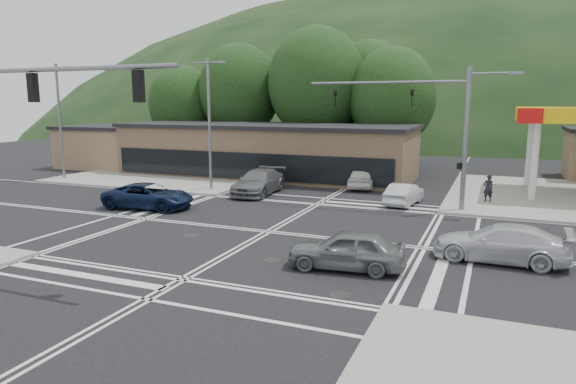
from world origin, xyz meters
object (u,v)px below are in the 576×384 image
at_px(car_queue_a, 404,194).
at_px(pedestrian, 488,188).
at_px(car_silver_east, 500,243).
at_px(car_queue_b, 362,177).
at_px(car_blue_west, 149,196).
at_px(car_northbound, 259,182).
at_px(car_grey_center, 347,249).

distance_m(car_queue_a, pedestrian, 5.16).
relative_size(car_silver_east, car_queue_b, 1.12).
xyz_separation_m(car_blue_west, car_silver_east, (18.91, -3.08, 0.00)).
distance_m(car_queue_a, car_northbound, 9.66).
xyz_separation_m(car_blue_west, car_queue_b, (9.69, 11.66, 0.03)).
height_order(car_silver_east, car_northbound, car_northbound).
height_order(car_grey_center, car_queue_b, car_queue_b).
bearing_deg(car_grey_center, car_blue_west, -121.17).
height_order(car_grey_center, pedestrian, pedestrian).
bearing_deg(car_queue_b, car_grey_center, 93.76).
relative_size(car_queue_a, car_queue_b, 0.89).
height_order(car_blue_west, car_queue_a, car_blue_west).
distance_m(car_blue_west, car_silver_east, 19.16).
xyz_separation_m(car_silver_east, pedestrian, (-0.73, 11.98, 0.24)).
relative_size(car_blue_west, car_grey_center, 1.20).
xyz_separation_m(car_queue_a, car_northbound, (-9.66, 0.00, 0.15)).
distance_m(car_grey_center, car_queue_a, 12.90).
relative_size(car_blue_west, car_silver_east, 1.04).
bearing_deg(car_silver_east, car_queue_b, -145.38).
height_order(car_silver_east, pedestrian, pedestrian).
xyz_separation_m(car_blue_west, pedestrian, (18.18, 8.89, 0.24)).
bearing_deg(car_queue_a, car_grey_center, 97.06).
height_order(car_queue_a, car_queue_b, car_queue_b).
relative_size(car_silver_east, car_queue_a, 1.26).
height_order(car_queue_b, pedestrian, pedestrian).
bearing_deg(car_queue_b, car_blue_west, 41.53).
height_order(car_northbound, pedestrian, pedestrian).
distance_m(car_grey_center, pedestrian, 15.79).
distance_m(car_blue_west, pedestrian, 20.24).
height_order(car_blue_west, car_queue_b, car_queue_b).
height_order(car_blue_west, pedestrian, pedestrian).
height_order(car_silver_east, car_queue_b, car_queue_b).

